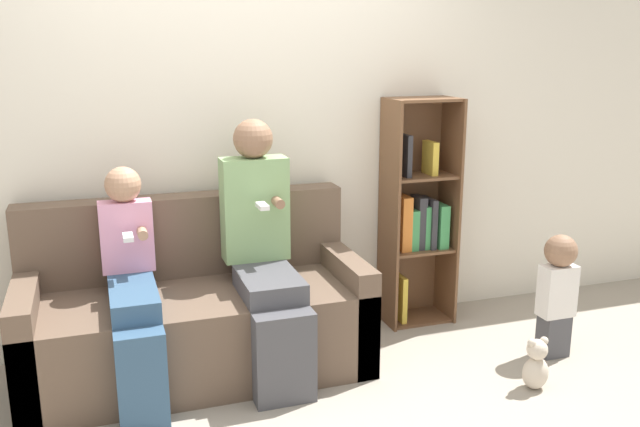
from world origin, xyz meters
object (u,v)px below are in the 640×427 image
at_px(teddy_bear, 536,365).
at_px(couch, 196,315).
at_px(child_seated, 132,284).
at_px(bookshelf, 417,216).
at_px(adult_seated, 264,246).
at_px(toddler_standing, 557,289).

bearing_deg(teddy_bear, couch, 154.25).
height_order(child_seated, bookshelf, bookshelf).
bearing_deg(teddy_bear, child_seated, 162.19).
bearing_deg(adult_seated, couch, 162.83).
distance_m(adult_seated, teddy_bear, 1.56).
distance_m(toddler_standing, teddy_bear, 0.53).
height_order(couch, child_seated, child_seated).
bearing_deg(bookshelf, child_seated, -166.56).
bearing_deg(adult_seated, toddler_standing, -13.09).
distance_m(adult_seated, toddler_standing, 1.69).
relative_size(adult_seated, child_seated, 1.20).
xyz_separation_m(adult_seated, child_seated, (-0.69, -0.05, -0.12)).
xyz_separation_m(adult_seated, toddler_standing, (1.62, -0.38, -0.31)).
distance_m(child_seated, teddy_bear, 2.13).
relative_size(couch, child_seated, 1.59).
bearing_deg(bookshelf, teddy_bear, -80.23).
height_order(toddler_standing, bookshelf, bookshelf).
relative_size(couch, adult_seated, 1.33).
xyz_separation_m(couch, bookshelf, (1.46, 0.27, 0.38)).
bearing_deg(teddy_bear, bookshelf, 99.77).
distance_m(couch, teddy_bear, 1.84).
relative_size(child_seated, bookshelf, 0.80).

